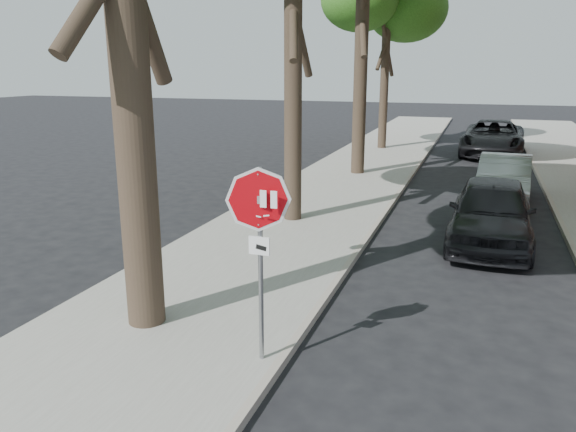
{
  "coord_description": "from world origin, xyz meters",
  "views": [
    {
      "loc": [
        1.84,
        -6.32,
        3.9
      ],
      "look_at": [
        -0.43,
        0.29,
        2.05
      ],
      "focal_mm": 35.0,
      "sensor_mm": 36.0,
      "label": 1
    }
  ],
  "objects_px": {
    "stop_sign": "(259,228)",
    "car_b": "(504,179)",
    "car_a": "(491,212)",
    "car_d": "(493,138)"
  },
  "relations": [
    {
      "from": "stop_sign",
      "to": "car_a",
      "type": "height_order",
      "value": "stop_sign"
    },
    {
      "from": "stop_sign",
      "to": "car_a",
      "type": "xyz_separation_m",
      "value": [
        2.91,
        6.78,
        -1.2
      ]
    },
    {
      "from": "car_a",
      "to": "car_b",
      "type": "height_order",
      "value": "car_a"
    },
    {
      "from": "stop_sign",
      "to": "car_b",
      "type": "distance_m",
      "value": 11.91
    },
    {
      "from": "car_b",
      "to": "stop_sign",
      "type": "bearing_deg",
      "value": -102.8
    },
    {
      "from": "car_a",
      "to": "car_d",
      "type": "height_order",
      "value": "car_d"
    },
    {
      "from": "stop_sign",
      "to": "car_a",
      "type": "bearing_deg",
      "value": 66.77
    },
    {
      "from": "car_a",
      "to": "car_b",
      "type": "relative_size",
      "value": 1.06
    },
    {
      "from": "stop_sign",
      "to": "car_b",
      "type": "xyz_separation_m",
      "value": [
        3.3,
        11.37,
        -1.26
      ]
    },
    {
      "from": "stop_sign",
      "to": "car_b",
      "type": "bearing_deg",
      "value": 73.82
    }
  ]
}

